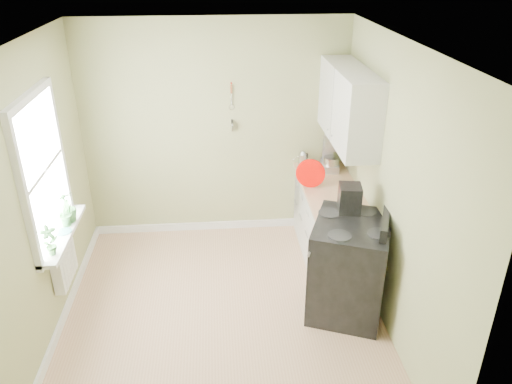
{
  "coord_description": "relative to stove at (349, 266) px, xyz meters",
  "views": [
    {
      "loc": [
        -0.0,
        -3.99,
        3.37
      ],
      "look_at": [
        0.39,
        0.55,
        1.13
      ],
      "focal_mm": 35.0,
      "sensor_mm": 36.0,
      "label": 1
    }
  ],
  "objects": [
    {
      "name": "countertop",
      "position": [
        0.01,
        0.95,
        0.38
      ],
      "size": [
        0.64,
        1.6,
        0.04
      ],
      "primitive_type": "cube",
      "color": "#D4AB82",
      "rests_on": "base_cabinets"
    },
    {
      "name": "radiator",
      "position": [
        -2.82,
        0.2,
        0.04
      ],
      "size": [
        0.12,
        0.5,
        0.35
      ],
      "primitive_type": "cube",
      "color": "white",
      "rests_on": "wall_left"
    },
    {
      "name": "stand_mixer",
      "position": [
        0.11,
        1.53,
        0.58
      ],
      "size": [
        0.27,
        0.39,
        0.44
      ],
      "color": "#B2B2B7",
      "rests_on": "countertop"
    },
    {
      "name": "wall_left",
      "position": [
        -2.89,
        -0.05,
        0.84
      ],
      "size": [
        0.02,
        3.6,
        2.7
      ],
      "primitive_type": "cube",
      "color": "tan",
      "rests_on": "floor"
    },
    {
      "name": "base_cabinets",
      "position": [
        0.02,
        0.95,
        -0.08
      ],
      "size": [
        0.6,
        1.6,
        0.87
      ],
      "primitive_type": "cube",
      "color": "white",
      "rests_on": "floor"
    },
    {
      "name": "coffee_maker",
      "position": [
        0.01,
        0.25,
        0.58
      ],
      "size": [
        0.25,
        0.26,
        0.37
      ],
      "color": "black",
      "rests_on": "countertop"
    },
    {
      "name": "upper_cabinets",
      "position": [
        0.15,
        1.05,
        1.34
      ],
      "size": [
        0.35,
        1.4,
        0.8
      ],
      "primitive_type": "cube",
      "color": "white",
      "rests_on": "wall_right"
    },
    {
      "name": "kettle",
      "position": [
        -0.21,
        1.67,
        0.49
      ],
      "size": [
        0.18,
        0.11,
        0.19
      ],
      "color": "silver",
      "rests_on": "countertop"
    },
    {
      "name": "floor",
      "position": [
        -1.28,
        -0.05,
        -0.52
      ],
      "size": [
        3.2,
        3.6,
        0.02
      ],
      "primitive_type": "cube",
      "color": "tan",
      "rests_on": "ground"
    },
    {
      "name": "wall_right",
      "position": [
        0.33,
        -0.05,
        0.84
      ],
      "size": [
        0.02,
        3.6,
        2.7
      ],
      "primitive_type": "cube",
      "color": "tan",
      "rests_on": "floor"
    },
    {
      "name": "plant_a",
      "position": [
        -2.78,
        -0.15,
        0.54
      ],
      "size": [
        0.19,
        0.18,
        0.29
      ],
      "primitive_type": "imported",
      "rotation": [
        0.0,
        0.0,
        0.62
      ],
      "color": "#3C783B",
      "rests_on": "window_sill"
    },
    {
      "name": "ceiling",
      "position": [
        -1.28,
        -0.05,
        2.2
      ],
      "size": [
        3.2,
        3.6,
        0.02
      ],
      "primitive_type": "cube",
      "color": "white",
      "rests_on": "wall_back"
    },
    {
      "name": "jar",
      "position": [
        -0.22,
        0.25,
        0.44
      ],
      "size": [
        0.08,
        0.08,
        0.09
      ],
      "color": "beige",
      "rests_on": "countertop"
    },
    {
      "name": "red_tray",
      "position": [
        -0.23,
        1.03,
        0.57
      ],
      "size": [
        0.34,
        0.15,
        0.33
      ],
      "primitive_type": "cylinder",
      "rotation": [
        1.45,
        0.0,
        -0.28
      ],
      "color": "#C10601",
      "rests_on": "countertop"
    },
    {
      "name": "window",
      "position": [
        -2.86,
        0.25,
        1.04
      ],
      "size": [
        0.06,
        1.14,
        1.44
      ],
      "color": "white",
      "rests_on": "wall_left"
    },
    {
      "name": "wall_utensils",
      "position": [
        -1.08,
        1.73,
        1.05
      ],
      "size": [
        0.02,
        0.14,
        0.58
      ],
      "color": "#D4AB82",
      "rests_on": "wall_back"
    },
    {
      "name": "window_sill",
      "position": [
        -2.79,
        0.25,
        0.37
      ],
      "size": [
        0.18,
        1.14,
        0.04
      ],
      "primitive_type": "cube",
      "color": "white",
      "rests_on": "wall_left"
    },
    {
      "name": "plant_c",
      "position": [
        -2.78,
        0.46,
        0.55
      ],
      "size": [
        0.25,
        0.25,
        0.32
      ],
      "primitive_type": "imported",
      "rotation": [
        0.0,
        0.0,
        4.0
      ],
      "color": "#3C783B",
      "rests_on": "window_sill"
    },
    {
      "name": "wall_back",
      "position": [
        -1.28,
        1.76,
        0.84
      ],
      "size": [
        3.2,
        0.02,
        2.7
      ],
      "primitive_type": "cube",
      "color": "tan",
      "rests_on": "floor"
    },
    {
      "name": "stove",
      "position": [
        0.0,
        0.0,
        0.0
      ],
      "size": [
        0.99,
        1.02,
        1.14
      ],
      "color": "black",
      "rests_on": "floor"
    },
    {
      "name": "plant_b",
      "position": [
        -2.78,
        0.39,
        0.52
      ],
      "size": [
        0.14,
        0.16,
        0.27
      ],
      "primitive_type": "imported",
      "rotation": [
        0.0,
        0.0,
        1.68
      ],
      "color": "#3C783B",
      "rests_on": "window_sill"
    }
  ]
}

